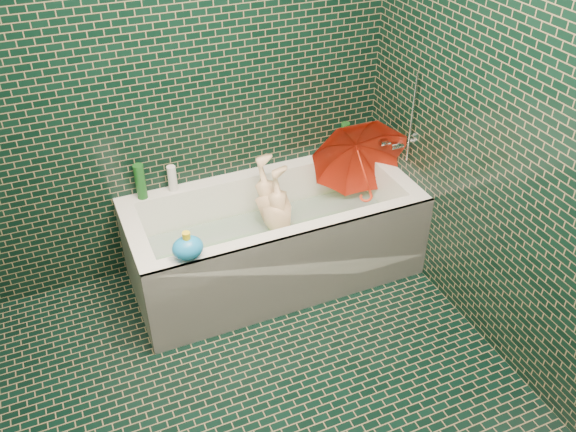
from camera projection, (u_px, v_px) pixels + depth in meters
name	position (u px, v px, depth m)	size (l,w,h in m)	color
floor	(269.00, 424.00, 2.92)	(2.80, 2.80, 0.00)	black
wall_back	(167.00, 73.00, 3.24)	(2.80, 2.80, 0.00)	black
wall_right	(545.00, 142.00, 2.61)	(2.80, 2.80, 0.00)	black
bathtub	(275.00, 247.00, 3.69)	(1.70, 0.75, 0.55)	white
bath_mat	(274.00, 252.00, 3.74)	(1.35, 0.47, 0.01)	#3ED52A
water	(274.00, 234.00, 3.65)	(1.48, 0.53, 0.00)	silver
faucet	(399.00, 139.00, 3.64)	(0.18, 0.19, 0.55)	silver
child	(279.00, 226.00, 3.70)	(0.33, 0.22, 0.90)	beige
umbrella	(363.00, 170.00, 3.63)	(0.58, 0.58, 0.51)	red
soap_bottle_a	(358.00, 149.00, 3.99)	(0.09, 0.09, 0.24)	white
soap_bottle_b	(367.00, 147.00, 4.02)	(0.08, 0.09, 0.19)	#53217D
soap_bottle_c	(344.00, 153.00, 3.95)	(0.12, 0.12, 0.15)	#154B19
bottle_right_tall	(345.00, 138.00, 3.89)	(0.06, 0.06, 0.21)	#154B19
bottle_right_pump	(369.00, 137.00, 3.96)	(0.05, 0.05, 0.16)	silver
bottle_left_tall	(140.00, 182.00, 3.46)	(0.06, 0.06, 0.22)	#154B19
bottle_left_short	(172.00, 178.00, 3.54)	(0.05, 0.05, 0.16)	white
rubber_duck	(345.00, 148.00, 3.91)	(0.13, 0.11, 0.10)	yellow
bath_toy	(188.00, 248.00, 3.03)	(0.19, 0.17, 0.16)	#198EE9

